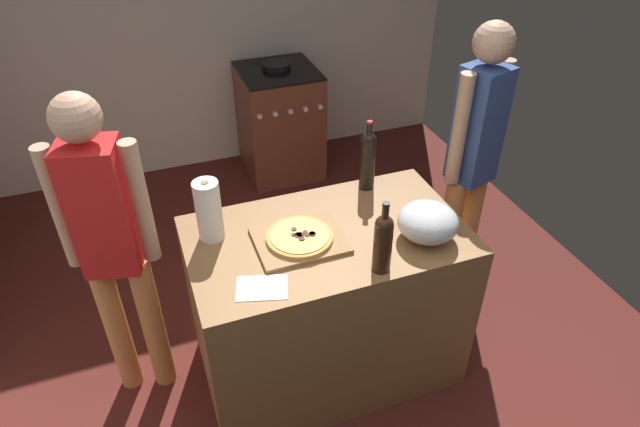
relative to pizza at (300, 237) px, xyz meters
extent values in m
cube|color=#511E19|center=(0.02, 0.83, -0.95)|extent=(4.11, 3.80, 0.02)
cube|color=beige|center=(0.02, 2.48, 0.36)|extent=(4.11, 0.10, 2.60)
cube|color=olive|center=(0.14, 0.01, -0.48)|extent=(1.30, 0.76, 0.91)
cube|color=#9E7247|center=(0.00, 0.00, -0.02)|extent=(0.40, 0.32, 0.02)
cylinder|color=tan|center=(0.00, 0.00, 0.00)|extent=(0.30, 0.30, 0.02)
cylinder|color=#EAC660|center=(0.00, 0.00, 0.01)|extent=(0.27, 0.27, 0.00)
cylinder|color=brown|center=(0.06, -0.01, 0.01)|extent=(0.03, 0.03, 0.01)
cylinder|color=brown|center=(0.00, -0.03, 0.01)|extent=(0.03, 0.03, 0.01)
cylinder|color=brown|center=(0.06, -0.02, 0.01)|extent=(0.03, 0.03, 0.01)
cylinder|color=brown|center=(0.03, 0.01, 0.01)|extent=(0.02, 0.02, 0.01)
cylinder|color=brown|center=(0.00, 0.00, 0.01)|extent=(0.03, 0.03, 0.01)
cylinder|color=brown|center=(-0.01, 0.05, 0.01)|extent=(0.02, 0.02, 0.01)
cylinder|color=brown|center=(-0.01, 0.00, 0.01)|extent=(0.03, 0.03, 0.01)
cylinder|color=brown|center=(-0.03, 0.01, 0.01)|extent=(0.02, 0.02, 0.01)
cylinder|color=brown|center=(0.00, -0.02, 0.01)|extent=(0.02, 0.02, 0.01)
cylinder|color=brown|center=(0.03, -0.01, 0.01)|extent=(0.02, 0.02, 0.01)
cylinder|color=brown|center=(0.00, 0.00, 0.01)|extent=(0.03, 0.03, 0.01)
cylinder|color=#B2B2B7|center=(0.55, -0.16, -0.03)|extent=(0.12, 0.12, 0.01)
ellipsoid|color=silver|center=(0.55, -0.16, 0.06)|extent=(0.28, 0.28, 0.17)
cylinder|color=white|center=(-0.36, 0.18, 0.12)|extent=(0.12, 0.12, 0.29)
cylinder|color=#997551|center=(-0.36, 0.18, 0.12)|extent=(0.03, 0.03, 0.30)
cylinder|color=#331E0F|center=(0.27, -0.29, 0.09)|extent=(0.08, 0.08, 0.24)
sphere|color=#331E0F|center=(0.27, -0.29, 0.21)|extent=(0.08, 0.08, 0.08)
cylinder|color=#331E0F|center=(0.27, -0.29, 0.26)|extent=(0.03, 0.03, 0.07)
cylinder|color=black|center=(0.27, -0.29, 0.31)|extent=(0.03, 0.03, 0.01)
cylinder|color=black|center=(0.47, 0.31, 0.11)|extent=(0.08, 0.08, 0.27)
sphere|color=black|center=(0.47, 0.31, 0.24)|extent=(0.08, 0.08, 0.08)
cylinder|color=black|center=(0.47, 0.31, 0.30)|extent=(0.03, 0.03, 0.07)
cylinder|color=maroon|center=(0.47, 0.31, 0.34)|extent=(0.03, 0.03, 0.01)
cube|color=white|center=(-0.24, -0.23, -0.03)|extent=(0.24, 0.20, 0.00)
cube|color=brown|center=(0.51, 2.08, -0.50)|extent=(0.60, 0.60, 0.87)
cube|color=black|center=(0.51, 2.08, -0.06)|extent=(0.60, 0.60, 0.02)
cylinder|color=silver|center=(0.27, 1.77, -0.26)|extent=(0.04, 0.02, 0.04)
cylinder|color=silver|center=(0.39, 1.77, -0.26)|extent=(0.04, 0.02, 0.04)
cylinder|color=silver|center=(0.51, 1.77, -0.26)|extent=(0.04, 0.02, 0.04)
cylinder|color=silver|center=(0.63, 1.77, -0.26)|extent=(0.04, 0.02, 0.04)
cylinder|color=silver|center=(0.75, 1.77, -0.26)|extent=(0.04, 0.02, 0.04)
cylinder|color=black|center=(0.52, 2.12, -0.03)|extent=(0.22, 0.22, 0.04)
cylinder|color=#D88C4C|center=(-0.88, 0.25, -0.53)|extent=(0.11, 0.11, 0.82)
cylinder|color=#D88C4C|center=(-0.71, 0.21, -0.53)|extent=(0.11, 0.11, 0.82)
cube|color=red|center=(-0.80, 0.23, 0.19)|extent=(0.28, 0.25, 0.62)
cylinder|color=tan|center=(-0.96, 0.27, 0.21)|extent=(0.08, 0.08, 0.59)
cylinder|color=tan|center=(-0.64, 0.19, 0.21)|extent=(0.08, 0.08, 0.59)
sphere|color=tan|center=(-0.80, 0.23, 0.62)|extent=(0.20, 0.20, 0.20)
cylinder|color=#D88C4C|center=(1.17, 0.32, -0.51)|extent=(0.11, 0.11, 0.85)
cylinder|color=#D88C4C|center=(1.00, 0.27, -0.51)|extent=(0.11, 0.11, 0.85)
cube|color=#334C8C|center=(1.09, 0.29, 0.23)|extent=(0.26, 0.25, 0.64)
cylinder|color=tan|center=(1.23, 0.34, 0.24)|extent=(0.08, 0.08, 0.60)
cylinder|color=tan|center=(0.94, 0.25, 0.24)|extent=(0.08, 0.08, 0.60)
sphere|color=tan|center=(1.09, 0.29, 0.66)|extent=(0.20, 0.20, 0.20)
camera|label=1|loc=(-0.58, -1.86, 1.54)|focal=30.96mm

